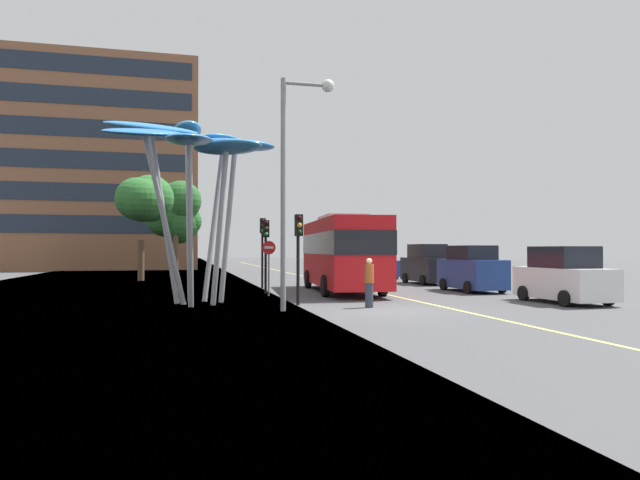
{
  "coord_description": "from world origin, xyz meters",
  "views": [
    {
      "loc": [
        -6.79,
        -17.88,
        2.07
      ],
      "look_at": [
        -0.66,
        7.01,
        2.5
      ],
      "focal_mm": 31.55,
      "sensor_mm": 36.0,
      "label": 1
    }
  ],
  "objects_px": {
    "car_side_street": "(377,265)",
    "pedestrian": "(369,283)",
    "traffic_light_island_mid": "(263,238)",
    "car_parked_mid": "(472,270)",
    "traffic_light_kerb_near": "(299,239)",
    "red_bus": "(342,250)",
    "car_parked_near": "(564,277)",
    "leaf_sculpture": "(196,151)",
    "traffic_light_kerb_far": "(266,240)",
    "street_lamp": "(295,161)",
    "no_entry_sign": "(269,259)",
    "car_parked_far": "(427,265)"
  },
  "relations": [
    {
      "from": "car_parked_near",
      "to": "pedestrian",
      "type": "bearing_deg",
      "value": 178.53
    },
    {
      "from": "traffic_light_island_mid",
      "to": "red_bus",
      "type": "bearing_deg",
      "value": -45.38
    },
    {
      "from": "car_parked_far",
      "to": "car_side_street",
      "type": "distance_m",
      "value": 7.06
    },
    {
      "from": "leaf_sculpture",
      "to": "car_parked_mid",
      "type": "height_order",
      "value": "leaf_sculpture"
    },
    {
      "from": "street_lamp",
      "to": "no_entry_sign",
      "type": "xyz_separation_m",
      "value": [
        0.03,
        6.12,
        -3.43
      ]
    },
    {
      "from": "leaf_sculpture",
      "to": "pedestrian",
      "type": "distance_m",
      "value": 8.32
    },
    {
      "from": "red_bus",
      "to": "no_entry_sign",
      "type": "height_order",
      "value": "red_bus"
    },
    {
      "from": "leaf_sculpture",
      "to": "traffic_light_kerb_far",
      "type": "bearing_deg",
      "value": 51.55
    },
    {
      "from": "leaf_sculpture",
      "to": "car_parked_mid",
      "type": "bearing_deg",
      "value": 12.83
    },
    {
      "from": "car_parked_mid",
      "to": "car_side_street",
      "type": "distance_m",
      "value": 13.19
    },
    {
      "from": "car_parked_mid",
      "to": "leaf_sculpture",
      "type": "bearing_deg",
      "value": -167.17
    },
    {
      "from": "car_side_street",
      "to": "leaf_sculpture",
      "type": "bearing_deg",
      "value": -128.98
    },
    {
      "from": "traffic_light_kerb_far",
      "to": "car_parked_mid",
      "type": "distance_m",
      "value": 10.17
    },
    {
      "from": "street_lamp",
      "to": "traffic_light_kerb_near",
      "type": "bearing_deg",
      "value": 74.54
    },
    {
      "from": "car_parked_near",
      "to": "car_side_street",
      "type": "bearing_deg",
      "value": 92.02
    },
    {
      "from": "red_bus",
      "to": "car_parked_far",
      "type": "bearing_deg",
      "value": 36.3
    },
    {
      "from": "car_parked_far",
      "to": "car_side_street",
      "type": "xyz_separation_m",
      "value": [
        -0.65,
        7.03,
        -0.13
      ]
    },
    {
      "from": "red_bus",
      "to": "pedestrian",
      "type": "distance_m",
      "value": 7.4
    },
    {
      "from": "street_lamp",
      "to": "traffic_light_kerb_far",
      "type": "bearing_deg",
      "value": 89.28
    },
    {
      "from": "traffic_light_kerb_near",
      "to": "street_lamp",
      "type": "bearing_deg",
      "value": -105.46
    },
    {
      "from": "leaf_sculpture",
      "to": "traffic_light_kerb_near",
      "type": "relative_size",
      "value": 2.51
    },
    {
      "from": "car_parked_far",
      "to": "traffic_light_kerb_near",
      "type": "bearing_deg",
      "value": -132.99
    },
    {
      "from": "no_entry_sign",
      "to": "street_lamp",
      "type": "bearing_deg",
      "value": -90.24
    },
    {
      "from": "car_side_street",
      "to": "pedestrian",
      "type": "bearing_deg",
      "value": -110.45
    },
    {
      "from": "car_parked_near",
      "to": "car_parked_mid",
      "type": "distance_m",
      "value": 6.23
    },
    {
      "from": "car_parked_far",
      "to": "no_entry_sign",
      "type": "xyz_separation_m",
      "value": [
        -10.53,
        -6.36,
        0.53
      ]
    },
    {
      "from": "traffic_light_island_mid",
      "to": "street_lamp",
      "type": "distance_m",
      "value": 11.28
    },
    {
      "from": "traffic_light_island_mid",
      "to": "pedestrian",
      "type": "distance_m",
      "value": 11.09
    },
    {
      "from": "car_side_street",
      "to": "pedestrian",
      "type": "height_order",
      "value": "car_side_street"
    },
    {
      "from": "traffic_light_island_mid",
      "to": "street_lamp",
      "type": "xyz_separation_m",
      "value": [
        -0.43,
        -11.02,
        2.36
      ]
    },
    {
      "from": "leaf_sculpture",
      "to": "red_bus",
      "type": "bearing_deg",
      "value": 31.09
    },
    {
      "from": "car_parked_near",
      "to": "car_side_street",
      "type": "relative_size",
      "value": 0.96
    },
    {
      "from": "leaf_sculpture",
      "to": "car_parked_mid",
      "type": "distance_m",
      "value": 14.48
    },
    {
      "from": "car_parked_mid",
      "to": "car_side_street",
      "type": "xyz_separation_m",
      "value": [
        -0.2,
        13.19,
        -0.09
      ]
    },
    {
      "from": "traffic_light_kerb_near",
      "to": "car_parked_mid",
      "type": "height_order",
      "value": "traffic_light_kerb_near"
    },
    {
      "from": "car_side_street",
      "to": "pedestrian",
      "type": "relative_size",
      "value": 2.41
    },
    {
      "from": "car_parked_far",
      "to": "no_entry_sign",
      "type": "distance_m",
      "value": 12.31
    },
    {
      "from": "traffic_light_kerb_far",
      "to": "car_side_street",
      "type": "height_order",
      "value": "traffic_light_kerb_far"
    },
    {
      "from": "leaf_sculpture",
      "to": "car_parked_far",
      "type": "relative_size",
      "value": 1.98
    },
    {
      "from": "red_bus",
      "to": "car_parked_near",
      "type": "height_order",
      "value": "red_bus"
    },
    {
      "from": "car_side_street",
      "to": "traffic_light_kerb_far",
      "type": "bearing_deg",
      "value": -129.16
    },
    {
      "from": "traffic_light_kerb_near",
      "to": "no_entry_sign",
      "type": "distance_m",
      "value": 4.56
    },
    {
      "from": "leaf_sculpture",
      "to": "car_parked_near",
      "type": "height_order",
      "value": "leaf_sculpture"
    },
    {
      "from": "traffic_light_kerb_far",
      "to": "car_side_street",
      "type": "xyz_separation_m",
      "value": [
        9.81,
        12.05,
        -1.52
      ]
    },
    {
      "from": "traffic_light_island_mid",
      "to": "car_parked_mid",
      "type": "height_order",
      "value": "traffic_light_island_mid"
    },
    {
      "from": "traffic_light_kerb_near",
      "to": "car_parked_far",
      "type": "bearing_deg",
      "value": 47.01
    },
    {
      "from": "red_bus",
      "to": "car_parked_mid",
      "type": "xyz_separation_m",
      "value": [
        6.26,
        -1.23,
        -0.96
      ]
    },
    {
      "from": "traffic_light_kerb_near",
      "to": "pedestrian",
      "type": "relative_size",
      "value": 1.91
    },
    {
      "from": "red_bus",
      "to": "car_side_street",
      "type": "bearing_deg",
      "value": 63.13
    },
    {
      "from": "traffic_light_kerb_near",
      "to": "pedestrian",
      "type": "height_order",
      "value": "traffic_light_kerb_near"
    }
  ]
}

